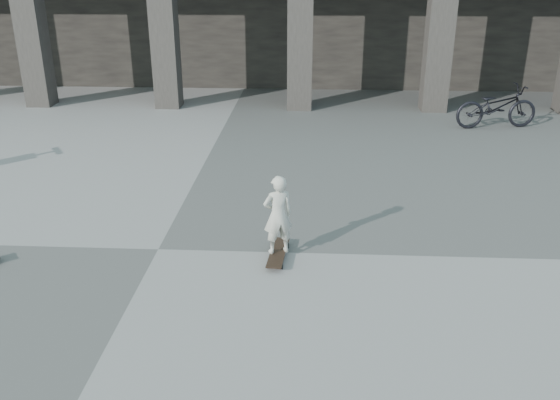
{
  "coord_description": "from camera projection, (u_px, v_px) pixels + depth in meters",
  "views": [
    {
      "loc": [
        2.13,
        -7.36,
        3.83
      ],
      "look_at": [
        1.7,
        0.35,
        0.65
      ],
      "focal_mm": 38.0,
      "sensor_mm": 36.0,
      "label": 1
    }
  ],
  "objects": [
    {
      "name": "ground",
      "position": [
        158.0,
        249.0,
        8.36
      ],
      "size": [
        90.0,
        90.0,
        0.0
      ],
      "primitive_type": "plane",
      "color": "#4B4B49",
      "rests_on": "ground"
    },
    {
      "name": "bicycle",
      "position": [
        497.0,
        107.0,
        14.1
      ],
      "size": [
        2.05,
        1.0,
        1.03
      ],
      "primitive_type": "imported",
      "rotation": [
        0.0,
        0.0,
        1.74
      ],
      "color": "black",
      "rests_on": "ground"
    },
    {
      "name": "child",
      "position": [
        278.0,
        215.0,
        7.88
      ],
      "size": [
        0.47,
        0.39,
        1.1
      ],
      "primitive_type": "imported",
      "rotation": [
        0.0,
        0.0,
        3.51
      ],
      "color": "#BBB8A8",
      "rests_on": "longboard"
    },
    {
      "name": "longboard",
      "position": [
        278.0,
        253.0,
        8.1
      ],
      "size": [
        0.28,
        0.91,
        0.09
      ],
      "rotation": [
        0.0,
        0.0,
        1.49
      ],
      "color": "black",
      "rests_on": "ground"
    }
  ]
}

